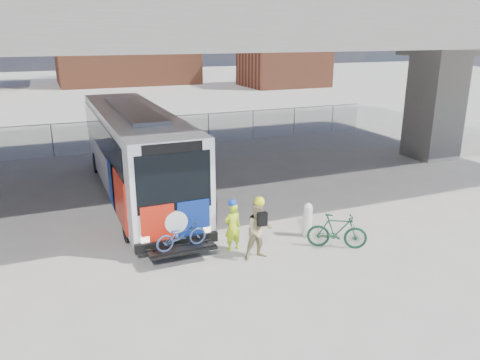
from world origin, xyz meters
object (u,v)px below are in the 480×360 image
bus (135,146)px  bike_parked (337,231)px  cyclist_hivis (233,226)px  cyclist_tan (259,230)px  bollard (307,219)px

bus → bike_parked: (4.77, -7.47, -1.55)m
bus → cyclist_hivis: (1.70, -6.34, -1.30)m
bus → cyclist_tan: 7.59m
bus → bike_parked: 9.00m
cyclist_tan → bike_parked: 2.60m
bus → bollard: size_ratio=11.11×
cyclist_hivis → cyclist_tan: bearing=115.9°
cyclist_hivis → cyclist_tan: size_ratio=0.86×
bus → cyclist_hivis: bus is taller
cyclist_hivis → bike_parked: cyclist_hivis is taller
cyclist_tan → bike_parked: cyclist_tan is taller
cyclist_hivis → bike_parked: (3.07, -1.13, -0.25)m
bollard → cyclist_tan: size_ratio=0.60×
cyclist_tan → bike_parked: (2.55, -0.31, -0.36)m
bike_parked → bus: bearing=63.9°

